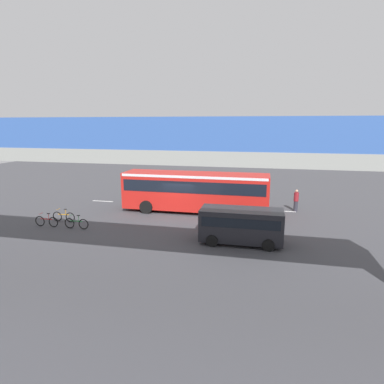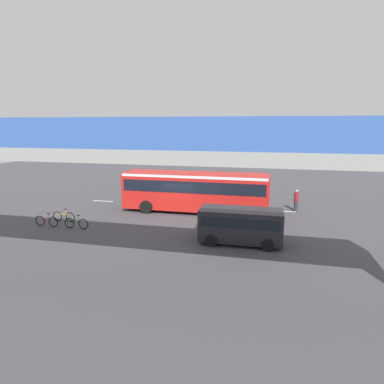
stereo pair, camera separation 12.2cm
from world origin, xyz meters
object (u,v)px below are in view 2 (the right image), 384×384
object	(u,v)px
bicycle_red	(47,221)
parked_van	(241,224)
bicycle_green	(76,223)
pedestrian	(296,201)
city_bus	(195,189)
traffic_sign	(191,182)
bicycle_orange	(64,216)

from	to	relation	value
bicycle_red	parked_van	bearing A→B (deg)	179.14
bicycle_green	pedestrian	distance (m)	16.82
bicycle_green	city_bus	bearing A→B (deg)	-139.20
traffic_sign	bicycle_red	bearing A→B (deg)	48.18
city_bus	bicycle_orange	bearing A→B (deg)	28.29
parked_van	city_bus	bearing A→B (deg)	-56.36
city_bus	bicycle_red	world-z (taller)	city_bus
parked_van	bicycle_green	distance (m)	11.04
bicycle_red	traffic_sign	world-z (taller)	traffic_sign
parked_van	bicycle_red	xyz separation A→B (m)	(13.28, -0.20, -0.81)
city_bus	traffic_sign	world-z (taller)	city_bus
bicycle_red	pedestrian	xyz separation A→B (m)	(-17.09, -7.96, 0.51)
city_bus	bicycle_orange	world-z (taller)	city_bus
bicycle_red	pedestrian	size ratio (longest dim) A/B	0.99
traffic_sign	pedestrian	bearing A→B (deg)	173.02
bicycle_green	pedestrian	bearing A→B (deg)	-151.79
city_bus	bicycle_red	bearing A→B (deg)	33.06
bicycle_orange	parked_van	bearing A→B (deg)	173.41
traffic_sign	bicycle_orange	bearing A→B (deg)	45.50
bicycle_orange	bicycle_green	size ratio (longest dim) A/B	1.00
bicycle_orange	pedestrian	xyz separation A→B (m)	(-16.63, -6.68, 0.51)
bicycle_green	traffic_sign	bearing A→B (deg)	-122.81
city_bus	bicycle_orange	size ratio (longest dim) A/B	6.52
city_bus	bicycle_green	world-z (taller)	city_bus
bicycle_orange	pedestrian	size ratio (longest dim) A/B	0.99
bicycle_orange	bicycle_red	bearing A→B (deg)	70.19
city_bus	bicycle_green	xyz separation A→B (m)	(6.90, 5.96, -1.51)
traffic_sign	parked_van	bearing A→B (deg)	119.19
bicycle_green	parked_van	bearing A→B (deg)	178.88
parked_van	bicycle_green	xyz separation A→B (m)	(11.01, -0.22, -0.81)
parked_van	bicycle_orange	xyz separation A→B (m)	(12.82, -1.48, -0.81)
traffic_sign	bicycle_green	bearing A→B (deg)	57.19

